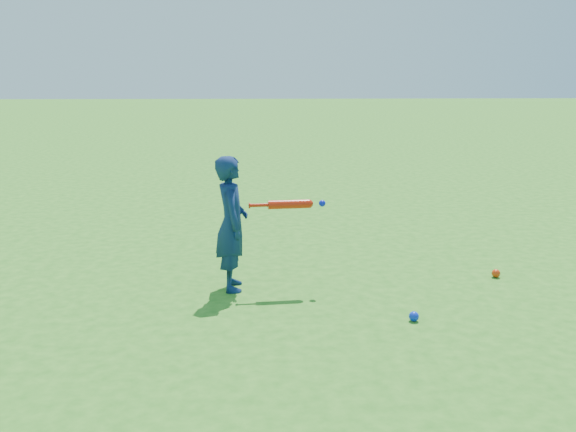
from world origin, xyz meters
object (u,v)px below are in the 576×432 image
object	(u,v)px
child	(232,224)
ground_ball_blue	(414,316)
ground_ball_red	(496,273)
bat_swing	(292,204)

from	to	relation	value
child	ground_ball_blue	bearing A→B (deg)	-125.41
child	ground_ball_blue	distance (m)	1.76
child	ground_ball_red	size ratio (longest dim) A/B	14.95
ground_ball_red	bat_swing	distance (m)	2.08
child	bat_swing	distance (m)	0.56
ground_ball_blue	bat_swing	size ratio (longest dim) A/B	0.12
ground_ball_red	bat_swing	xyz separation A→B (m)	(-1.94, -0.20, 0.72)
child	ground_ball_blue	size ratio (longest dim) A/B	15.14
ground_ball_red	ground_ball_blue	xyz separation A→B (m)	(-1.03, -1.05, -0.00)
ground_ball_blue	bat_swing	bearing A→B (deg)	137.14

